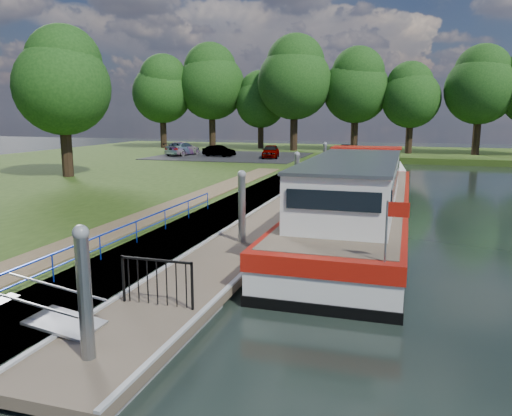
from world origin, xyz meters
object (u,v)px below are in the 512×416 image
(barge, at_px, (360,202))
(car_b, at_px, (219,151))
(car_c, at_px, (182,148))
(pontoon, at_px, (274,222))
(car_a, at_px, (271,151))

(barge, bearing_deg, car_b, 124.11)
(car_c, bearing_deg, barge, 135.94)
(pontoon, xyz_separation_m, car_c, (-15.81, 24.19, 1.30))
(car_b, xyz_separation_m, car_c, (-4.03, 0.44, 0.12))
(pontoon, height_order, barge, barge)
(barge, bearing_deg, pontoon, -163.76)
(pontoon, distance_m, car_c, 28.93)
(car_b, bearing_deg, barge, -132.29)
(pontoon, height_order, car_b, car_b)
(pontoon, bearing_deg, car_a, 105.68)
(car_b, bearing_deg, pontoon, -140.01)
(barge, bearing_deg, car_a, 114.29)
(car_a, relative_size, car_c, 0.80)
(pontoon, bearing_deg, car_b, 116.39)
(pontoon, bearing_deg, barge, 16.24)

